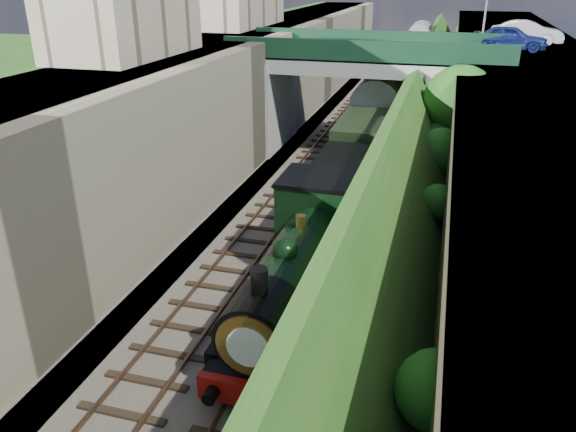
{
  "coord_description": "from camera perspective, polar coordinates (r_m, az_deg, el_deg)",
  "views": [
    {
      "loc": [
        5.17,
        -10.16,
        10.69
      ],
      "look_at": [
        0.0,
        8.08,
        2.38
      ],
      "focal_mm": 35.0,
      "sensor_mm": 36.0,
      "label": 1
    }
  ],
  "objects": [
    {
      "name": "ground",
      "position": [
        15.63,
        -8.62,
        -19.82
      ],
      "size": [
        160.0,
        160.0,
        0.0
      ],
      "primitive_type": "plane",
      "color": "#1E4714",
      "rests_on": "ground"
    },
    {
      "name": "trackbed",
      "position": [
        32.38,
        5.78,
        4.46
      ],
      "size": [
        10.0,
        90.0,
        0.2
      ],
      "primitive_type": "cube",
      "color": "#473F38",
      "rests_on": "ground"
    },
    {
      "name": "retaining_wall",
      "position": [
        32.79,
        -3.64,
        10.96
      ],
      "size": [
        1.0,
        90.0,
        7.0
      ],
      "primitive_type": "cube",
      "color": "#756B56",
      "rests_on": "ground"
    },
    {
      "name": "street_plateau_left",
      "position": [
        34.09,
        -9.31,
        11.19
      ],
      "size": [
        6.0,
        90.0,
        7.0
      ],
      "primitive_type": "cube",
      "color": "#262628",
      "rests_on": "ground"
    },
    {
      "name": "street_plateau_right",
      "position": [
        31.4,
        23.47,
        7.77
      ],
      "size": [
        8.0,
        90.0,
        6.25
      ],
      "primitive_type": "cube",
      "color": "#262628",
      "rests_on": "ground"
    },
    {
      "name": "embankment_slope",
      "position": [
        31.76,
        15.08,
        8.26
      ],
      "size": [
        4.66,
        90.0,
        6.42
      ],
      "color": "#1E4714",
      "rests_on": "ground"
    },
    {
      "name": "track_left",
      "position": [
        32.72,
        2.33,
        5.03
      ],
      "size": [
        2.5,
        90.0,
        0.2
      ],
      "color": "black",
      "rests_on": "trackbed"
    },
    {
      "name": "track_right",
      "position": [
        32.17,
        7.89,
        4.49
      ],
      "size": [
        2.5,
        90.0,
        0.2
      ],
      "color": "black",
      "rests_on": "trackbed"
    },
    {
      "name": "road_bridge",
      "position": [
        35.05,
        8.82,
        12.52
      ],
      "size": [
        16.0,
        6.4,
        7.25
      ],
      "color": "gray",
      "rests_on": "ground"
    },
    {
      "name": "building_near",
      "position": [
        28.32,
        -16.36,
        19.37
      ],
      "size": [
        4.0,
        8.0,
        4.0
      ],
      "primitive_type": "cube",
      "color": "gray",
      "rests_on": "street_plateau_left"
    },
    {
      "name": "tree",
      "position": [
        29.35,
        17.24,
        10.75
      ],
      "size": [
        3.6,
        3.8,
        6.6
      ],
      "color": "black",
      "rests_on": "ground"
    },
    {
      "name": "car_blue",
      "position": [
        37.81,
        21.65,
        16.47
      ],
      "size": [
        4.47,
        2.24,
        1.46
      ],
      "primitive_type": "imported",
      "rotation": [
        0.0,
        0.0,
        1.45
      ],
      "color": "navy",
      "rests_on": "street_plateau_right"
    },
    {
      "name": "car_silver",
      "position": [
        41.58,
        23.1,
        16.79
      ],
      "size": [
        4.61,
        1.96,
        1.48
      ],
      "primitive_type": "imported",
      "rotation": [
        0.0,
        0.0,
        1.48
      ],
      "color": "#B9B8BD",
      "rests_on": "street_plateau_right"
    },
    {
      "name": "locomotive",
      "position": [
        18.12,
        1.15,
        -5.39
      ],
      "size": [
        3.1,
        10.22,
        3.83
      ],
      "color": "black",
      "rests_on": "trackbed"
    },
    {
      "name": "tender",
      "position": [
        24.76,
        5.49,
        2.06
      ],
      "size": [
        2.7,
        6.0,
        3.05
      ],
      "color": "black",
      "rests_on": "trackbed"
    },
    {
      "name": "coach_front",
      "position": [
        36.55,
        9.27,
        9.69
      ],
      "size": [
        2.9,
        18.0,
        3.7
      ],
      "color": "black",
      "rests_on": "trackbed"
    },
    {
      "name": "coach_middle",
      "position": [
        54.92,
        11.84,
        14.14
      ],
      "size": [
        2.9,
        18.0,
        3.7
      ],
      "color": "black",
      "rests_on": "trackbed"
    },
    {
      "name": "coach_rear",
      "position": [
        73.51,
        13.16,
        16.33
      ],
      "size": [
        2.9,
        18.0,
        3.7
      ],
      "color": "black",
      "rests_on": "trackbed"
    }
  ]
}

